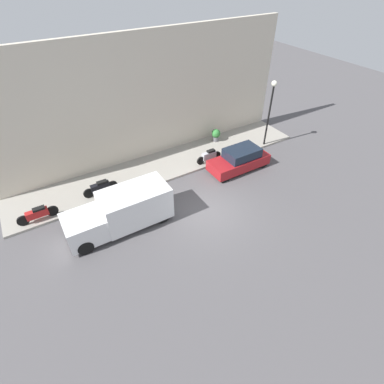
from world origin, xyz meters
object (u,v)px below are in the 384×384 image
Objects in this scene: delivery_van at (120,211)px; potted_plant at (216,135)px; motorcycle_black at (101,187)px; streetlamp at (271,103)px; motorcycle_red at (38,214)px; parked_car at (239,160)px; scooter_silver at (209,156)px.

delivery_van reaches higher than potted_plant.
streetlamp is at bearing -92.90° from motorcycle_black.
motorcycle_red is 15.38m from streetlamp.
delivery_van is at bearing -124.88° from motorcycle_red.
parked_car reaches higher than motorcycle_black.
parked_car is at bearing -97.09° from motorcycle_red.
delivery_van is at bearing 101.46° from streetlamp.
scooter_silver is at bearing 41.13° from parked_car.
motorcycle_black is at bearing 100.05° from potted_plant.
streetlamp reaches higher than motorcycle_red.
motorcycle_black is at bearing 77.09° from parked_car.
scooter_silver is at bearing -93.48° from motorcycle_black.
motorcycle_black is 0.44× the size of streetlamp.
streetlamp reaches higher than parked_car.
parked_car is 8.60m from motorcycle_black.
parked_car is at bearing -102.91° from motorcycle_black.
potted_plant is at bearing -10.21° from parked_car.
motorcycle_black is 12.02m from streetlamp.
streetlamp is (-0.14, -15.14, 2.67)m from motorcycle_red.
delivery_van is at bearing 109.87° from scooter_silver.
parked_car is at bearing 111.77° from streetlamp.
scooter_silver is 2.02× the size of potted_plant.
streetlamp reaches higher than delivery_van.
delivery_van reaches higher than motorcycle_black.
scooter_silver reaches higher than motorcycle_red.
motorcycle_black is at bearing 87.10° from streetlamp.
potted_plant is at bearing -79.95° from motorcycle_black.
streetlamp reaches higher than motorcycle_black.
parked_car reaches higher than motorcycle_red.
potted_plant is (4.54, -8.88, -0.37)m from delivery_van.
scooter_silver is 0.92× the size of motorcycle_black.
parked_car is at bearing 169.79° from potted_plant.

